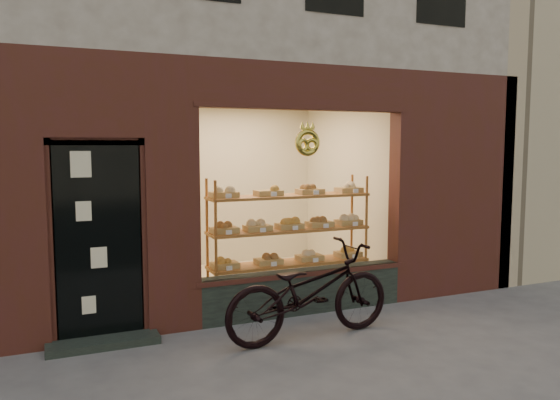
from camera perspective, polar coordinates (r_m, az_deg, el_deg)
name	(u,v)px	position (r m, az deg, el deg)	size (l,w,h in m)	color
ground	(361,386)	(5.15, 8.48, -18.67)	(90.00, 90.00, 0.00)	#505051
display_shelf	(289,240)	(7.26, 0.99, -4.18)	(2.20, 0.45, 1.70)	olive
bicycle	(310,291)	(6.06, 3.12, -9.52)	(0.70, 2.00, 1.05)	black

